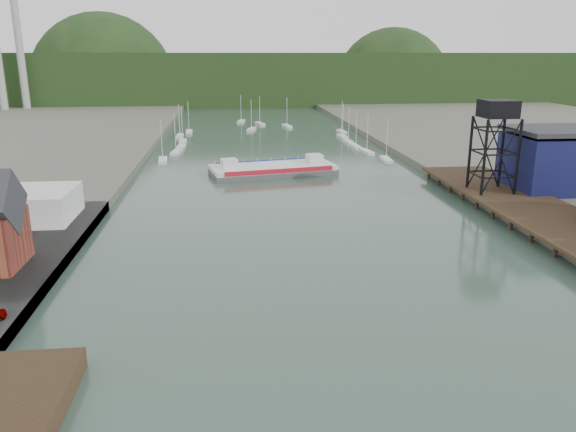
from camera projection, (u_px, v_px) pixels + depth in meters
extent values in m
plane|color=#2C4439|center=(389.00, 411.00, 42.12)|extent=(600.00, 600.00, 0.00)
cube|color=black|center=(539.00, 211.00, 88.34)|extent=(14.00, 70.00, 0.50)
cylinder|color=black|center=(502.00, 219.00, 88.03)|extent=(0.60, 0.60, 2.20)
cylinder|color=black|center=(574.00, 217.00, 89.26)|extent=(0.60, 0.60, 2.20)
cube|color=silver|center=(12.00, 205.00, 84.27)|extent=(18.00, 12.00, 4.50)
cylinder|color=black|center=(485.00, 158.00, 95.49)|extent=(0.50, 0.50, 13.00)
cylinder|color=black|center=(518.00, 157.00, 96.10)|extent=(0.50, 0.50, 13.00)
cylinder|color=black|center=(470.00, 152.00, 101.22)|extent=(0.50, 0.50, 13.00)
cylinder|color=black|center=(502.00, 152.00, 101.83)|extent=(0.50, 0.50, 13.00)
cube|color=black|center=(498.00, 109.00, 96.42)|extent=(5.50, 5.50, 3.00)
cube|color=#0D1139|center=(566.00, 162.00, 102.68)|extent=(20.00, 14.00, 10.00)
cube|color=#2D2D33|center=(570.00, 130.00, 101.03)|extent=(20.50, 14.50, 0.80)
cube|color=silver|center=(163.00, 160.00, 138.38)|extent=(2.67, 7.65, 0.90)
cube|color=silver|center=(176.00, 152.00, 149.50)|extent=(2.81, 7.67, 0.90)
cube|color=silver|center=(181.00, 147.00, 158.03)|extent=(2.35, 7.59, 0.90)
cube|color=silver|center=(183.00, 142.00, 167.48)|extent=(2.01, 7.50, 0.90)
cube|color=silver|center=(180.00, 136.00, 178.99)|extent=(2.00, 7.50, 0.90)
cube|color=silver|center=(189.00, 132.00, 188.61)|extent=(2.16, 7.54, 0.90)
cube|color=silver|center=(386.00, 160.00, 139.39)|extent=(2.53, 7.62, 0.90)
cube|color=silver|center=(367.00, 152.00, 150.13)|extent=(2.76, 7.67, 0.90)
cube|color=silver|center=(356.00, 147.00, 158.41)|extent=(2.22, 7.56, 0.90)
cube|color=silver|center=(348.00, 142.00, 166.98)|extent=(2.18, 7.54, 0.90)
cube|color=silver|center=(342.00, 137.00, 177.61)|extent=(2.46, 7.61, 0.90)
cube|color=silver|center=(342.00, 132.00, 188.91)|extent=(2.48, 7.61, 0.90)
cube|color=silver|center=(252.00, 129.00, 194.44)|extent=(3.78, 7.76, 0.90)
cube|color=silver|center=(287.00, 126.00, 203.43)|extent=(3.31, 7.74, 0.90)
cube|color=silver|center=(260.00, 124.00, 210.11)|extent=(3.76, 7.76, 0.90)
cube|color=silver|center=(241.00, 122.00, 217.05)|extent=(3.40, 7.74, 0.90)
cylinder|color=#A09F9B|center=(19.00, 43.00, 247.62)|extent=(3.20, 3.20, 60.00)
cube|color=black|center=(246.00, 78.00, 325.16)|extent=(500.00, 120.00, 28.00)
sphere|color=black|center=(105.00, 86.00, 318.08)|extent=(80.00, 80.00, 80.00)
sphere|color=black|center=(392.00, 86.00, 345.61)|extent=(70.00, 70.00, 70.00)
cube|color=#4D4D50|center=(273.00, 172.00, 124.51)|extent=(28.78, 16.05, 1.09)
cube|color=silver|center=(273.00, 167.00, 124.23)|extent=(28.78, 16.05, 0.87)
cube|color=red|center=(280.00, 171.00, 119.15)|extent=(23.46, 4.92, 0.98)
cube|color=navy|center=(266.00, 162.00, 129.19)|extent=(23.46, 4.92, 0.98)
cube|color=silver|center=(229.00, 164.00, 121.03)|extent=(3.84, 3.84, 2.17)
cube|color=silver|center=(314.00, 159.00, 126.71)|extent=(3.84, 3.84, 2.17)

